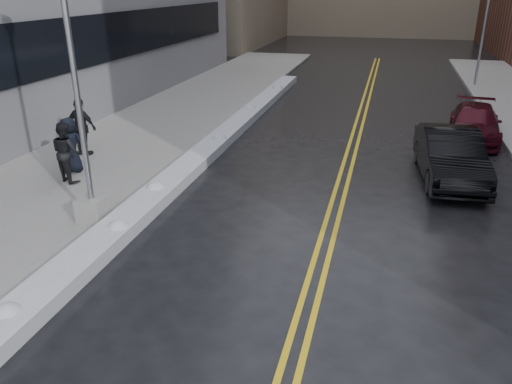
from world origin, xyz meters
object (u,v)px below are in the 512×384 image
Objects in this scene: pedestrian_b at (66,152)px; pedestrian_d at (82,127)px; lamppost at (82,128)px; pedestrian_c at (70,145)px; car_maroon at (475,123)px; car_black at (450,156)px; traffic_signal at (484,27)px.

pedestrian_d is (-0.93, 2.29, 0.09)m from pedestrian_b.
lamppost is 4.19m from pedestrian_c.
lamppost is 4.20× the size of pedestrian_b.
pedestrian_b is at bearing 103.86° from pedestrian_c.
pedestrian_b is 0.41× the size of car_maroon.
pedestrian_b is 11.63m from car_black.
traffic_signal is at bearing -121.57° from pedestrian_d.
pedestrian_c is (-0.35, 0.74, -0.04)m from pedestrian_b.
pedestrian_b is (-13.98, -19.77, -2.34)m from traffic_signal.
lamppost is 1.62× the size of car_black.
pedestrian_b is at bearing -140.26° from car_maroon.
traffic_signal reaches higher than car_maroon.
traffic_signal is 23.94m from pedestrian_c.
pedestrian_d is at bearing -42.19° from pedestrian_b.
pedestrian_d is at bearing -149.73° from car_maroon.
car_black is at bearing 32.48° from lamppost.
pedestrian_c is at bearing 130.49° from lamppost.
pedestrian_b is 0.38× the size of car_black.
traffic_signal is 1.34× the size of car_maroon.
pedestrian_c is 0.37× the size of car_black.
pedestrian_d is (-3.12, 4.52, -1.39)m from lamppost.
car_maroon is (12.46, 8.34, -0.41)m from pedestrian_b.
lamppost is at bearing -118.21° from traffic_signal.
lamppost is at bearing 118.75° from pedestrian_c.
lamppost is 24.98m from traffic_signal.
pedestrian_d is 0.45× the size of car_maroon.
traffic_signal is at bearing -99.64° from pedestrian_b.
lamppost is 3.46m from pedestrian_b.
car_maroon is (-1.53, -11.43, -2.75)m from traffic_signal.
pedestrian_b is at bearing 121.07° from pedestrian_d.
pedestrian_c reaches higher than car_black.
pedestrian_c is 0.88× the size of pedestrian_d.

